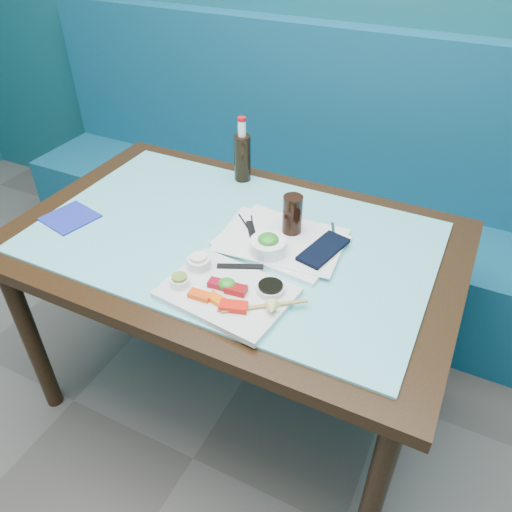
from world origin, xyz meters
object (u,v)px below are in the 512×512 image
at_px(seaweed_bowl, 268,246).
at_px(cola_glass, 292,215).
at_px(booth_bench, 318,211).
at_px(cola_bottle_body, 242,158).
at_px(serving_tray, 281,242).
at_px(sashimi_plate, 227,293).
at_px(blue_napkin, 70,218).
at_px(dining_table, 233,259).

bearing_deg(seaweed_bowl, cola_glass, 81.25).
relative_size(booth_bench, cola_bottle_body, 17.54).
bearing_deg(cola_glass, serving_tray, -100.30).
relative_size(seaweed_bowl, cola_bottle_body, 0.63).
bearing_deg(seaweed_bowl, sashimi_plate, -96.63).
distance_m(cola_bottle_body, blue_napkin, 0.63).
distance_m(booth_bench, serving_tray, 0.91).
bearing_deg(booth_bench, sashimi_plate, -83.68).
distance_m(dining_table, seaweed_bowl, 0.20).
xyz_separation_m(cola_glass, cola_bottle_body, (-0.30, 0.25, 0.01)).
xyz_separation_m(serving_tray, blue_napkin, (-0.68, -0.18, -0.00)).
height_order(seaweed_bowl, blue_napkin, seaweed_bowl).
bearing_deg(cola_glass, dining_table, -152.40).
bearing_deg(blue_napkin, booth_bench, 61.98).
bearing_deg(cola_glass, cola_bottle_body, 140.13).
bearing_deg(blue_napkin, serving_tray, 14.78).
xyz_separation_m(dining_table, seaweed_bowl, (0.14, -0.04, 0.13)).
height_order(sashimi_plate, serving_tray, sashimi_plate).
distance_m(dining_table, cola_bottle_body, 0.41).
xyz_separation_m(dining_table, cola_bottle_body, (-0.14, 0.34, 0.18)).
bearing_deg(sashimi_plate, cola_bottle_body, 120.66).
distance_m(booth_bench, seaweed_bowl, 0.99).
bearing_deg(cola_bottle_body, seaweed_bowl, -53.51).
relative_size(booth_bench, sashimi_plate, 8.99).
relative_size(sashimi_plate, seaweed_bowl, 3.10).
distance_m(serving_tray, cola_bottle_body, 0.43).
bearing_deg(dining_table, cola_bottle_body, 112.26).
bearing_deg(cola_bottle_body, dining_table, -67.74).
bearing_deg(dining_table, seaweed_bowl, -16.85).
relative_size(sashimi_plate, cola_glass, 2.67).
height_order(serving_tray, seaweed_bowl, seaweed_bowl).
relative_size(cola_bottle_body, blue_napkin, 1.15).
xyz_separation_m(dining_table, blue_napkin, (-0.53, -0.15, 0.09)).
bearing_deg(blue_napkin, sashimi_plate, -9.01).
bearing_deg(cola_bottle_body, blue_napkin, -128.35).
distance_m(dining_table, cola_glass, 0.25).
xyz_separation_m(sashimi_plate, cola_glass, (0.04, 0.34, 0.07)).
bearing_deg(blue_napkin, cola_glass, 18.76).
height_order(serving_tray, cola_bottle_body, cola_bottle_body).
height_order(sashimi_plate, cola_glass, cola_glass).
relative_size(booth_bench, serving_tray, 8.48).
bearing_deg(cola_glass, sashimi_plate, -97.45).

